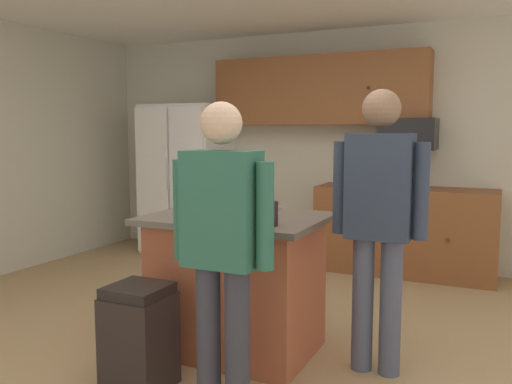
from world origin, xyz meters
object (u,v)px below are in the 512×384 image
(mug_ceramic_white, at_px, (222,210))
(trash_bin, at_px, (139,337))
(person_host_foreground, at_px, (379,212))
(mug_blue_stoneware, at_px, (221,213))
(person_guest_right, at_px, (222,238))
(glass_pilsner, at_px, (199,197))
(microwave_over_range, at_px, (408,134))
(glass_dark_ale, at_px, (273,214))
(refrigerator, at_px, (186,179))
(kitchen_island, at_px, (237,283))
(serving_tray, at_px, (243,210))

(mug_ceramic_white, height_order, trash_bin, mug_ceramic_white)
(person_host_foreground, distance_m, mug_blue_stoneware, 0.96)
(person_guest_right, xyz_separation_m, glass_pilsner, (-0.71, 0.95, 0.07))
(glass_pilsner, distance_m, mug_blue_stoneware, 0.63)
(microwave_over_range, height_order, glass_dark_ale, microwave_over_range)
(person_host_foreground, xyz_separation_m, mug_blue_stoneware, (-0.90, -0.32, -0.02))
(refrigerator, relative_size, glass_pilsner, 11.56)
(refrigerator, bearing_deg, person_host_foreground, -39.35)
(mug_blue_stoneware, bearing_deg, person_guest_right, -60.54)
(kitchen_island, distance_m, mug_ceramic_white, 0.53)
(glass_dark_ale, bearing_deg, kitchen_island, 144.93)
(microwave_over_range, distance_m, mug_blue_stoneware, 2.88)
(glass_dark_ale, xyz_separation_m, mug_ceramic_white, (-0.41, 0.14, -0.02))
(person_host_foreground, bearing_deg, kitchen_island, 0.00)
(person_host_foreground, xyz_separation_m, mug_ceramic_white, (-0.97, -0.19, -0.02))
(refrigerator, distance_m, mug_blue_stoneware, 3.27)
(microwave_over_range, bearing_deg, mug_ceramic_white, -105.62)
(kitchen_island, bearing_deg, person_guest_right, -68.49)
(mug_blue_stoneware, bearing_deg, person_host_foreground, 19.65)
(person_guest_right, bearing_deg, kitchen_island, -0.00)
(refrigerator, xyz_separation_m, serving_tray, (1.91, -2.29, 0.05))
(refrigerator, xyz_separation_m, trash_bin, (1.64, -3.11, -0.59))
(glass_pilsner, height_order, serving_tray, glass_pilsner)
(serving_tray, bearing_deg, person_guest_right, -70.71)
(person_host_foreground, height_order, serving_tray, person_host_foreground)
(refrigerator, distance_m, person_host_foreground, 3.66)
(person_guest_right, xyz_separation_m, trash_bin, (-0.56, 0.03, -0.63))
(glass_dark_ale, distance_m, serving_tray, 0.51)
(microwave_over_range, distance_m, serving_tray, 2.56)
(kitchen_island, relative_size, glass_dark_ale, 7.85)
(glass_dark_ale, relative_size, serving_tray, 0.33)
(person_guest_right, relative_size, glass_dark_ale, 11.12)
(person_host_foreground, relative_size, mug_blue_stoneware, 13.03)
(kitchen_island, height_order, glass_dark_ale, glass_dark_ale)
(kitchen_island, distance_m, glass_dark_ale, 0.69)
(glass_pilsner, distance_m, trash_bin, 1.16)
(mug_blue_stoneware, distance_m, trash_bin, 0.87)
(glass_dark_ale, distance_m, glass_pilsner, 0.90)
(trash_bin, bearing_deg, kitchen_island, 69.66)
(kitchen_island, xyz_separation_m, mug_ceramic_white, (-0.05, -0.12, 0.51))
(microwave_over_range, xyz_separation_m, mug_ceramic_white, (-0.73, -2.63, -0.47))
(person_host_foreground, distance_m, trash_bin, 1.59)
(person_guest_right, bearing_deg, glass_pilsner, 15.26)
(glass_pilsner, bearing_deg, mug_blue_stoneware, -46.64)
(refrigerator, xyz_separation_m, glass_pilsner, (1.50, -2.19, 0.11))
(person_guest_right, height_order, trash_bin, person_guest_right)
(glass_dark_ale, relative_size, mug_ceramic_white, 1.10)
(serving_tray, bearing_deg, glass_dark_ale, -43.88)
(serving_tray, bearing_deg, person_host_foreground, -1.84)
(person_guest_right, bearing_deg, trash_bin, 65.55)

